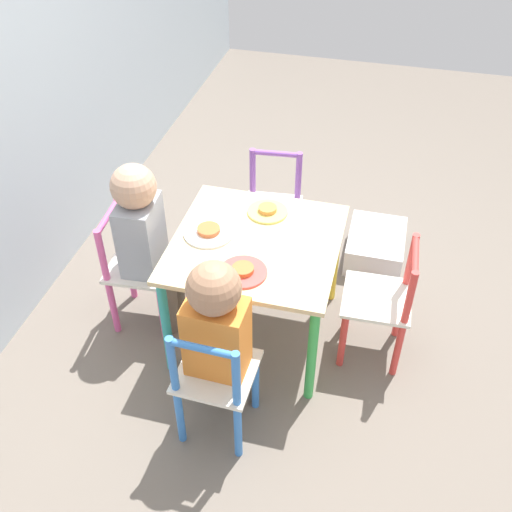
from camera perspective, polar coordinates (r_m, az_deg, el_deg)
ground_plane at (r=2.59m, az=0.00°, el=-7.05°), size 6.00×6.00×0.00m
kids_table at (r=2.30m, az=0.00°, el=0.10°), size 0.62×0.62×0.49m
chair_pink at (r=2.51m, az=-11.28°, el=-1.25°), size 0.28×0.28×0.54m
chair_blue at (r=2.08m, az=-3.94°, el=-11.78°), size 0.27×0.27×0.54m
chair_purple at (r=2.78m, az=1.58°, el=4.27°), size 0.28×0.28×0.54m
chair_red at (r=2.37m, az=11.91°, el=-4.44°), size 0.27×0.27×0.54m
child_back at (r=2.37m, az=-10.53°, el=2.22°), size 0.21×0.22×0.77m
child_left at (r=1.97m, az=-3.60°, el=-7.00°), size 0.22×0.20×0.75m
plate_back at (r=2.29m, az=-4.52°, el=2.32°), size 0.19×0.19×0.03m
plate_left at (r=2.11m, az=-1.25°, el=-1.47°), size 0.17×0.17×0.03m
plate_right at (r=2.39m, az=1.10°, el=4.31°), size 0.16×0.16×0.03m
storage_bin at (r=2.95m, az=11.30°, el=0.93°), size 0.35×0.26×0.14m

